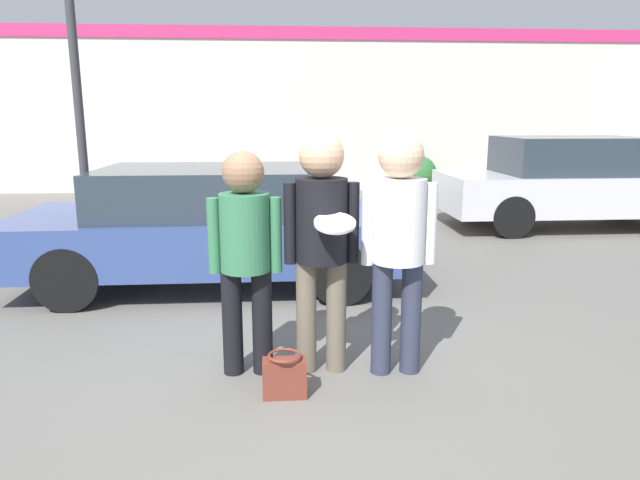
% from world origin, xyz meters
% --- Properties ---
extents(ground_plane, '(56.00, 56.00, 0.00)m').
position_xyz_m(ground_plane, '(0.00, 0.00, 0.00)').
color(ground_plane, '#66635E').
extents(storefront_building, '(24.00, 0.22, 4.01)m').
position_xyz_m(storefront_building, '(0.00, 10.74, 2.03)').
color(storefront_building, silver).
rests_on(storefront_building, ground).
extents(person_left, '(0.53, 0.36, 1.65)m').
position_xyz_m(person_left, '(-0.44, 0.08, 0.98)').
color(person_left, black).
rests_on(person_left, ground).
extents(person_middle_with_frisbee, '(0.54, 0.60, 1.78)m').
position_xyz_m(person_middle_with_frisbee, '(0.11, 0.07, 1.08)').
color(person_middle_with_frisbee, '#665B4C').
rests_on(person_middle_with_frisbee, ground).
extents(person_right, '(0.54, 0.37, 1.78)m').
position_xyz_m(person_right, '(0.66, 0.00, 1.08)').
color(person_right, '#2D3347').
rests_on(person_right, ground).
extents(parked_car_near, '(4.36, 1.93, 1.32)m').
position_xyz_m(parked_car_near, '(-0.95, 2.48, 0.68)').
color(parked_car_near, '#334784').
rests_on(parked_car_near, ground).
extents(parked_car_far, '(4.41, 1.82, 1.54)m').
position_xyz_m(parked_car_far, '(4.81, 5.43, 0.77)').
color(parked_car_far, silver).
rests_on(parked_car_far, ground).
extents(shrub, '(0.92, 0.92, 0.92)m').
position_xyz_m(shrub, '(3.31, 10.09, 0.46)').
color(shrub, '#2D6B33').
rests_on(shrub, ground).
extents(handbag, '(0.30, 0.23, 0.31)m').
position_xyz_m(handbag, '(-0.17, -0.33, 0.15)').
color(handbag, brown).
rests_on(handbag, ground).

